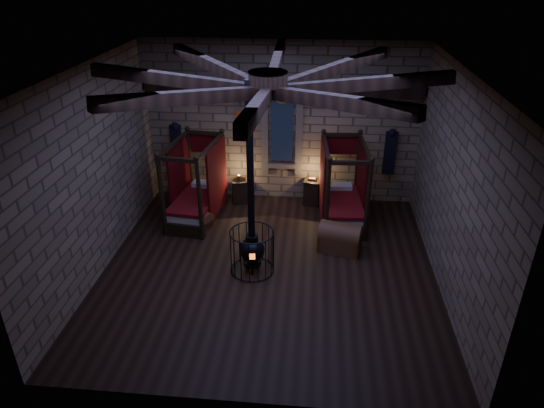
# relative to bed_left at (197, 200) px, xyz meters

# --- Properties ---
(room) EXTENTS (7.02, 7.02, 4.29)m
(room) POSITION_rel_bed_left_xyz_m (2.02, -2.01, 3.24)
(room) COLOR black
(room) RESTS_ON ground
(bed_left) EXTENTS (1.24, 2.04, 2.02)m
(bed_left) POSITION_rel_bed_left_xyz_m (0.00, 0.00, 0.00)
(bed_left) COLOR black
(bed_left) RESTS_ON ground
(bed_right) EXTENTS (1.15, 2.00, 2.01)m
(bed_right) POSITION_rel_bed_left_xyz_m (3.61, 0.21, -0.00)
(bed_right) COLOR black
(bed_right) RESTS_ON ground
(trunk_left) EXTENTS (0.83, 0.69, 0.52)m
(trunk_left) POSITION_rel_bed_left_xyz_m (0.13, -0.61, -0.27)
(trunk_left) COLOR brown
(trunk_left) RESTS_ON ground
(trunk_right) EXTENTS (1.04, 0.79, 0.68)m
(trunk_right) POSITION_rel_bed_left_xyz_m (3.55, -1.18, -0.20)
(trunk_right) COLOR brown
(trunk_right) RESTS_ON ground
(nightstand_left) EXTENTS (0.49, 0.48, 0.80)m
(nightstand_left) POSITION_rel_bed_left_xyz_m (0.92, 0.95, -0.16)
(nightstand_left) COLOR black
(nightstand_left) RESTS_ON ground
(nightstand_right) EXTENTS (0.50, 0.48, 0.76)m
(nightstand_right) POSITION_rel_bed_left_xyz_m (2.86, 1.02, -0.14)
(nightstand_right) COLOR black
(nightstand_right) RESTS_ON ground
(stove) EXTENTS (0.93, 0.93, 4.05)m
(stove) POSITION_rel_bed_left_xyz_m (1.68, -2.20, 0.09)
(stove) COLOR black
(stove) RESTS_ON ground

